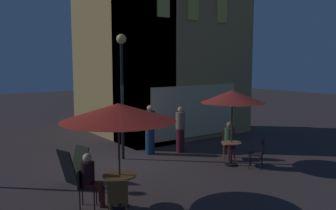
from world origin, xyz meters
The scene contains 16 objects.
ground_plane centered at (0.00, 0.00, 0.00)m, with size 60.00×60.00×0.00m, color #3A302F.
cafe_building centered at (3.37, 3.09, 3.64)m, with size 6.24×6.27×7.30m.
street_lamp_near_corner centered at (0.39, 0.39, 2.88)m, with size 0.32×0.32×4.14m.
menu_sandwich_board centered at (-1.86, -1.01, 0.50)m, with size 0.79×0.71×0.97m.
cafe_table_0 centered at (-1.57, -3.05, 0.55)m, with size 0.75×0.75×0.74m.
cafe_table_1 centered at (2.80, -2.25, 0.50)m, with size 0.63×0.63×0.74m.
patio_umbrella_0 centered at (-1.57, -3.05, 2.14)m, with size 2.53×2.53×2.34m.
patio_umbrella_1 centered at (2.80, -2.25, 2.17)m, with size 1.97×1.97×2.38m.
cafe_chair_0 centered at (-2.22, -2.62, 0.54)m, with size 0.54×0.54×0.88m.
cafe_chair_1 centered at (-1.98, -3.76, 0.56)m, with size 0.55×0.55×0.92m.
cafe_chair_2 centered at (3.37, -1.59, 0.57)m, with size 0.62×0.62×0.94m.
cafe_chair_3 centered at (3.26, -2.97, 0.54)m, with size 0.60×0.60×0.91m.
patron_seated_0 centered at (-2.10, -2.70, 0.69)m, with size 0.50×0.45×1.24m.
patron_seated_1 centered at (3.27, -1.70, 0.71)m, with size 0.50×0.51×1.26m.
patron_standing_2 centered at (2.52, 0.00, 0.83)m, with size 0.34×0.34×1.66m.
patron_standing_3 centered at (1.49, 0.42, 0.87)m, with size 0.38×0.38×1.74m.
Camera 1 is at (-5.10, -9.77, 3.20)m, focal length 37.39 mm.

